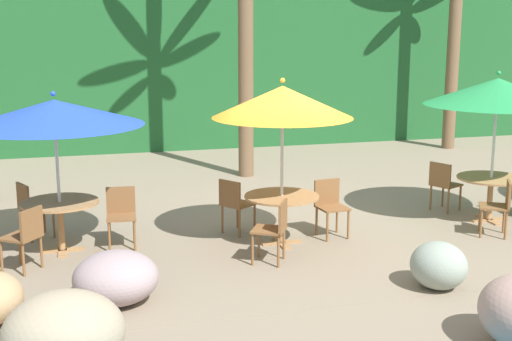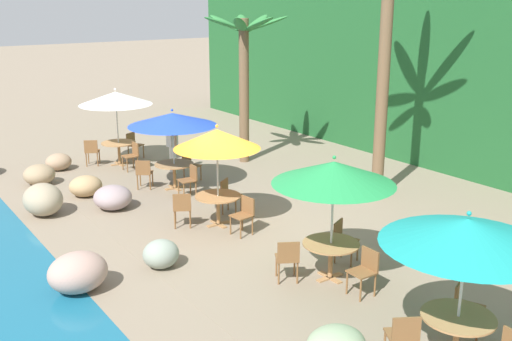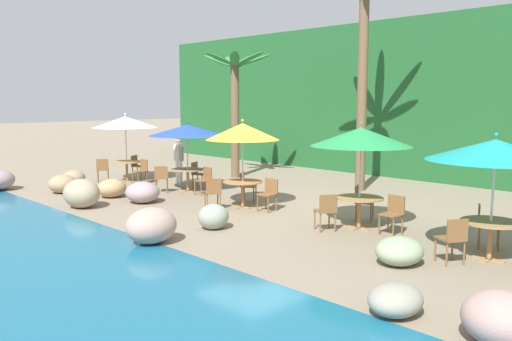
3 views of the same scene
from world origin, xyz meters
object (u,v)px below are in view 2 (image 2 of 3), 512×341
(chair_orange_seaward, at_px, (244,213))
(dining_table_teal, at_px, (458,323))
(dining_table_green, at_px, (331,249))
(waiter_in_white, at_px, (172,142))
(chair_orange_inland, at_px, (228,194))
(chair_blue_inland, at_px, (190,164))
(chair_green_left, at_px, (288,257))
(palm_tree_nearest, at_px, (244,60))
(umbrella_teal, at_px, (467,232))
(palm_tree_second, at_px, (387,14))
(chair_white_left, at_px, (92,150))
(umbrella_blue, at_px, (172,119))
(chair_white_inland, at_px, (133,143))
(chair_green_inland, at_px, (343,238))
(dining_table_white, at_px, (119,146))
(chair_blue_seaward, at_px, (190,178))
(chair_teal_inland, at_px, (464,304))
(chair_teal_left, at_px, (403,336))
(chair_green_seaward, at_px, (365,269))
(dining_table_blue, at_px, (174,168))
(dining_table_orange, at_px, (218,201))
(umbrella_green, at_px, (334,173))
(chair_orange_left, at_px, (182,207))
(chair_white_seaward, at_px, (132,154))
(chair_blue_left, at_px, (144,172))
(umbrella_white, at_px, (116,98))
(umbrella_orange, at_px, (217,139))

(chair_orange_seaward, xyz_separation_m, dining_table_teal, (5.98, -0.22, 0.10))
(dining_table_green, bearing_deg, chair_orange_seaward, -178.28)
(dining_table_teal, bearing_deg, waiter_in_white, 173.97)
(chair_orange_inland, bearing_deg, chair_blue_inland, 169.36)
(chair_green_left, relative_size, palm_tree_nearest, 0.18)
(umbrella_teal, xyz_separation_m, palm_tree_nearest, (-11.28, 3.81, 1.26))
(palm_tree_second, bearing_deg, chair_white_left, -144.87)
(palm_tree_second, bearing_deg, umbrella_blue, -132.11)
(chair_white_inland, height_order, chair_green_inland, same)
(dining_table_teal, relative_size, palm_tree_nearest, 0.23)
(dining_table_green, relative_size, chair_green_inland, 1.26)
(dining_table_white, bearing_deg, palm_tree_nearest, 60.79)
(chair_white_left, distance_m, chair_green_inland, 10.18)
(chair_blue_seaward, bearing_deg, chair_green_inland, 5.18)
(umbrella_blue, xyz_separation_m, chair_teal_inland, (9.54, 0.24, -1.49))
(dining_table_white, height_order, chair_teal_left, chair_teal_left)
(chair_teal_inland, bearing_deg, chair_green_seaward, -169.00)
(chair_blue_inland, height_order, palm_tree_nearest, palm_tree_nearest)
(chair_white_left, xyz_separation_m, chair_orange_inland, (6.26, 1.22, 0.00))
(dining_table_blue, bearing_deg, dining_table_orange, -8.64)
(dining_table_blue, height_order, dining_table_teal, same)
(chair_green_seaward, relative_size, dining_table_teal, 0.79)
(dining_table_white, distance_m, chair_teal_left, 12.98)
(chair_white_inland, distance_m, chair_teal_left, 13.52)
(umbrella_teal, bearing_deg, chair_teal_left, -114.00)
(chair_white_inland, relative_size, palm_tree_second, 0.12)
(dining_table_white, distance_m, umbrella_green, 10.27)
(chair_blue_inland, bearing_deg, dining_table_green, -7.34)
(umbrella_teal, bearing_deg, chair_orange_left, -173.93)
(chair_white_seaward, height_order, chair_blue_inland, same)
(chair_blue_inland, xyz_separation_m, chair_orange_left, (3.25, -2.00, 0.00))
(dining_table_green, distance_m, chair_green_seaward, 0.86)
(umbrella_green, distance_m, dining_table_teal, 3.50)
(chair_orange_inland, relative_size, chair_teal_left, 1.00)
(chair_green_seaward, bearing_deg, chair_blue_left, -175.67)
(chair_orange_inland, bearing_deg, dining_table_orange, -49.09)
(chair_green_left, bearing_deg, umbrella_blue, 171.38)
(umbrella_white, height_order, chair_orange_seaward, umbrella_white)
(dining_table_teal, bearing_deg, chair_white_inland, 176.09)
(umbrella_orange, xyz_separation_m, chair_orange_inland, (-0.56, 0.65, -1.60))
(chair_green_seaward, bearing_deg, chair_green_left, -144.22)
(chair_blue_inland, relative_size, chair_teal_left, 1.00)
(chair_orange_left, relative_size, chair_teal_inland, 1.00)
(dining_table_green, xyz_separation_m, waiter_in_white, (-8.27, 0.90, 0.37))
(umbrella_green, distance_m, chair_green_inland, 1.84)
(chair_orange_left, relative_size, chair_green_inland, 1.00)
(chair_blue_left, distance_m, umbrella_green, 7.46)
(chair_white_inland, relative_size, waiter_in_white, 0.51)
(dining_table_white, height_order, umbrella_green, umbrella_green)
(dining_table_white, height_order, chair_blue_left, chair_blue_left)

